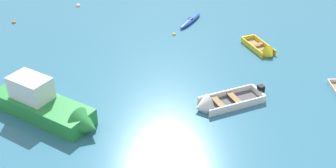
{
  "coord_description": "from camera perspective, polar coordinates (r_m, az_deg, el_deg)",
  "views": [
    {
      "loc": [
        -0.59,
        -0.23,
        14.03
      ],
      "look_at": [
        0.0,
        22.11,
        0.15
      ],
      "focal_mm": 43.72,
      "sensor_mm": 36.0,
      "label": 1
    }
  ],
  "objects": [
    {
      "name": "rowboat_white_center",
      "position": [
        24.46,
        6.7,
        -2.78
      ],
      "size": [
        4.66,
        2.97,
        1.39
      ],
      "color": "#4C4C51",
      "rests_on": "ground_plane"
    },
    {
      "name": "rowboat_yellow_cluster_inner",
      "position": [
        31.08,
        13.27,
        4.49
      ],
      "size": [
        2.26,
        3.6,
        1.09
      ],
      "color": "#99754C",
      "rests_on": "ground_plane"
    },
    {
      "name": "kayak_blue_foreground_center",
      "position": [
        35.57,
        3.14,
        8.87
      ],
      "size": [
        2.38,
        3.59,
        0.36
      ],
      "color": "blue",
      "rests_on": "ground_plane"
    },
    {
      "name": "motor_launch_green_near_left",
      "position": [
        24.16,
        -16.47,
        -3.0
      ],
      "size": [
        7.12,
        5.55,
        2.6
      ],
      "color": "#288C3D",
      "rests_on": "ground_plane"
    },
    {
      "name": "mooring_buoy_outer_edge",
      "position": [
        37.79,
        -20.68,
        7.96
      ],
      "size": [
        0.36,
        0.36,
        0.36
      ],
      "primitive_type": "sphere",
      "color": "orange",
      "rests_on": "ground_plane"
    },
    {
      "name": "mooring_buoy_between_boats_left",
      "position": [
        33.24,
        0.85,
        6.87
      ],
      "size": [
        0.32,
        0.32,
        0.32
      ],
      "primitive_type": "sphere",
      "color": "yellow",
      "rests_on": "ground_plane"
    },
    {
      "name": "mooring_buoy_central",
      "position": [
        39.96,
        -12.4,
        10.55
      ],
      "size": [
        0.47,
        0.47,
        0.47
      ],
      "primitive_type": "sphere",
      "color": "silver",
      "rests_on": "ground_plane"
    }
  ]
}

